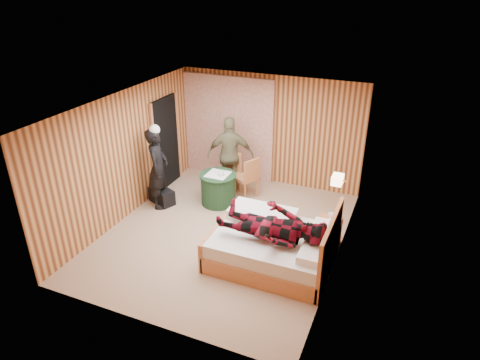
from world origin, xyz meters
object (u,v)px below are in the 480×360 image
at_px(bed, 274,245).
at_px(man_at_table, 230,155).
at_px(round_table, 218,189).
at_px(woman_standing, 158,168).
at_px(chair_near, 248,175).
at_px(man_on_bed, 272,219).
at_px(chair_far, 231,169).
at_px(nightstand, 328,234).
at_px(wall_lamp, 338,180).
at_px(duffel_bag, 162,196).

bearing_deg(bed, man_at_table, 129.51).
xyz_separation_m(round_table, woman_standing, (-1.08, -0.56, 0.51)).
distance_m(bed, round_table, 2.28).
bearing_deg(chair_near, woman_standing, -30.68).
bearing_deg(man_on_bed, chair_far, 127.03).
xyz_separation_m(bed, man_on_bed, (0.02, -0.23, 0.65)).
bearing_deg(nightstand, man_on_bed, -127.28).
xyz_separation_m(bed, round_table, (-1.74, 1.47, 0.04)).
bearing_deg(woman_standing, bed, -126.64).
height_order(wall_lamp, nightstand, wall_lamp).
bearing_deg(bed, nightstand, 44.13).
distance_m(wall_lamp, bed, 1.55).
distance_m(wall_lamp, man_on_bed, 1.40).
height_order(bed, chair_far, bed).
xyz_separation_m(chair_far, man_on_bed, (1.74, -2.31, 0.42)).
xyz_separation_m(round_table, man_at_table, (0.00, 0.65, 0.52)).
relative_size(bed, duffel_bag, 3.46).
bearing_deg(nightstand, duffel_bag, 175.62).
relative_size(wall_lamp, duffel_bag, 0.45).
relative_size(wall_lamp, man_at_table, 0.15).
bearing_deg(wall_lamp, man_on_bed, -124.83).
bearing_deg(man_at_table, duffel_bag, 24.75).
distance_m(duffel_bag, man_at_table, 1.72).
distance_m(round_table, chair_far, 0.65).
height_order(round_table, man_on_bed, man_on_bed).
bearing_deg(bed, round_table, 139.92).
relative_size(round_table, chair_far, 0.83).
relative_size(nightstand, man_at_table, 0.33).
bearing_deg(chair_far, bed, -34.05).
height_order(bed, duffel_bag, bed).
bearing_deg(wall_lamp, woman_standing, 179.60).
bearing_deg(wall_lamp, chair_near, 152.73).
bearing_deg(woman_standing, duffel_bag, 0.62).
height_order(wall_lamp, bed, wall_lamp).
bearing_deg(bed, chair_near, 122.74).
xyz_separation_m(wall_lamp, woman_standing, (-3.62, 0.03, -0.44)).
xyz_separation_m(nightstand, woman_standing, (-3.58, 0.18, 0.57)).
height_order(wall_lamp, man_at_table, man_at_table).
bearing_deg(chair_near, wall_lamp, 88.96).
distance_m(round_table, man_at_table, 0.83).
relative_size(duffel_bag, man_at_table, 0.33).
relative_size(wall_lamp, chair_near, 0.28).
height_order(wall_lamp, round_table, wall_lamp).
relative_size(wall_lamp, man_on_bed, 0.15).
bearing_deg(chair_far, chair_near, -0.74).
bearing_deg(duffel_bag, chair_far, 66.90).
bearing_deg(chair_near, man_at_table, -83.23).
bearing_deg(round_table, duffel_bag, -157.72).
relative_size(chair_far, duffel_bag, 1.62).
relative_size(round_table, man_at_table, 0.45).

